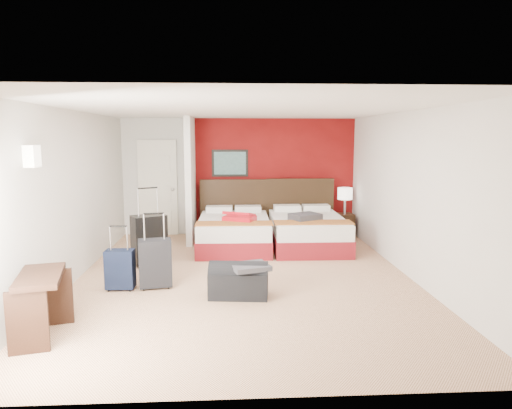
{
  "coord_description": "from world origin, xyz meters",
  "views": [
    {
      "loc": [
        -0.2,
        -6.71,
        2.11
      ],
      "look_at": [
        0.23,
        0.8,
        1.0
      ],
      "focal_mm": 32.25,
      "sensor_mm": 36.0,
      "label": 1
    }
  ],
  "objects": [
    {
      "name": "ground",
      "position": [
        0.0,
        0.0,
        0.0
      ],
      "size": [
        6.5,
        6.5,
        0.0
      ],
      "primitive_type": "plane",
      "color": "tan",
      "rests_on": "ground"
    },
    {
      "name": "room_walls",
      "position": [
        -1.4,
        1.42,
        1.26
      ],
      "size": [
        5.02,
        6.52,
        2.5
      ],
      "color": "silver",
      "rests_on": "ground"
    },
    {
      "name": "red_accent_panel",
      "position": [
        0.75,
        3.23,
        1.25
      ],
      "size": [
        3.5,
        0.04,
        2.5
      ],
      "primitive_type": "cube",
      "color": "maroon",
      "rests_on": "ground"
    },
    {
      "name": "partition_wall",
      "position": [
        -1.0,
        2.61,
        1.25
      ],
      "size": [
        0.12,
        1.2,
        2.5
      ],
      "primitive_type": "cube",
      "color": "silver",
      "rests_on": "ground"
    },
    {
      "name": "entry_door",
      "position": [
        -1.75,
        3.2,
        1.02
      ],
      "size": [
        0.82,
        0.06,
        2.05
      ],
      "primitive_type": "cube",
      "color": "silver",
      "rests_on": "ground"
    },
    {
      "name": "bed_left",
      "position": [
        -0.13,
        1.9,
        0.29
      ],
      "size": [
        1.37,
        1.94,
        0.58
      ],
      "primitive_type": "cube",
      "rotation": [
        0.0,
        0.0,
        -0.01
      ],
      "color": "silver",
      "rests_on": "ground"
    },
    {
      "name": "bed_right",
      "position": [
        1.28,
        1.87,
        0.29
      ],
      "size": [
        1.39,
        1.97,
        0.59
      ],
      "primitive_type": "cube",
      "rotation": [
        0.0,
        0.0,
        -0.01
      ],
      "color": "white",
      "rests_on": "ground"
    },
    {
      "name": "red_suitcase_open",
      "position": [
        -0.03,
        1.8,
        0.62
      ],
      "size": [
        0.81,
        0.92,
        0.09
      ],
      "primitive_type": "cube",
      "rotation": [
        0.0,
        0.0,
        -0.42
      ],
      "color": "red",
      "rests_on": "bed_left"
    },
    {
      "name": "jacket_bundle",
      "position": [
        1.18,
        1.57,
        0.65
      ],
      "size": [
        0.64,
        0.59,
        0.12
      ],
      "primitive_type": "cube",
      "rotation": [
        0.0,
        0.0,
        0.46
      ],
      "color": "#38383D",
      "rests_on": "bed_right"
    },
    {
      "name": "nightstand",
      "position": [
        2.22,
        2.76,
        0.25
      ],
      "size": [
        0.39,
        0.39,
        0.5
      ],
      "primitive_type": "cube",
      "rotation": [
        0.0,
        0.0,
        0.1
      ],
      "color": "black",
      "rests_on": "ground"
    },
    {
      "name": "table_lamp",
      "position": [
        2.22,
        2.76,
        0.77
      ],
      "size": [
        0.35,
        0.35,
        0.55
      ],
      "primitive_type": "cylinder",
      "rotation": [
        0.0,
        0.0,
        -0.14
      ],
      "color": "white",
      "rests_on": "nightstand"
    },
    {
      "name": "suitcase_black",
      "position": [
        -1.55,
        0.82,
        0.4
      ],
      "size": [
        0.63,
        0.55,
        0.8
      ],
      "primitive_type": "cube",
      "rotation": [
        0.0,
        0.0,
        0.5
      ],
      "color": "black",
      "rests_on": "ground"
    },
    {
      "name": "suitcase_charcoal",
      "position": [
        -1.26,
        -0.39,
        0.33
      ],
      "size": [
        0.49,
        0.36,
        0.66
      ],
      "primitive_type": "cube",
      "rotation": [
        0.0,
        0.0,
        0.19
      ],
      "color": "black",
      "rests_on": "ground"
    },
    {
      "name": "suitcase_navy",
      "position": [
        -1.74,
        -0.45,
        0.27
      ],
      "size": [
        0.39,
        0.25,
        0.53
      ],
      "primitive_type": "cube",
      "rotation": [
        0.0,
        0.0,
        -0.03
      ],
      "color": "black",
      "rests_on": "ground"
    },
    {
      "name": "duffel_bag",
      "position": [
        -0.1,
        -0.83,
        0.2
      ],
      "size": [
        0.81,
        0.49,
        0.39
      ],
      "primitive_type": "cube",
      "rotation": [
        0.0,
        0.0,
        -0.11
      ],
      "color": "black",
      "rests_on": "ground"
    },
    {
      "name": "jacket_draped",
      "position": [
        0.05,
        -0.88,
        0.42
      ],
      "size": [
        0.57,
        0.52,
        0.06
      ],
      "primitive_type": "cube",
      "rotation": [
        0.0,
        0.0,
        0.29
      ],
      "color": "#3C3C41",
      "rests_on": "duffel_bag"
    },
    {
      "name": "desk",
      "position": [
        -2.18,
        -1.98,
        0.35
      ],
      "size": [
        0.61,
        0.92,
        0.7
      ],
      "primitive_type": "cube",
      "rotation": [
        0.0,
        0.0,
        0.24
      ],
      "color": "black",
      "rests_on": "ground"
    }
  ]
}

